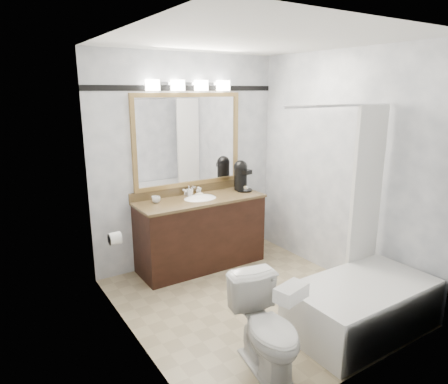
{
  "coord_description": "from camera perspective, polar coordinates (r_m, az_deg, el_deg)",
  "views": [
    {
      "loc": [
        -2.2,
        -2.92,
        2.08
      ],
      "look_at": [
        -0.1,
        0.35,
        1.08
      ],
      "focal_mm": 32.0,
      "sensor_mm": 36.0,
      "label": 1
    }
  ],
  "objects": [
    {
      "name": "toilet",
      "position": [
        3.17,
        6.23,
        -18.76
      ],
      "size": [
        0.51,
        0.75,
        0.71
      ],
      "primitive_type": "imported",
      "rotation": [
        0.0,
        0.0,
        -0.17
      ],
      "color": "white",
      "rests_on": "ground"
    },
    {
      "name": "room",
      "position": [
        3.75,
        4.14,
        1.56
      ],
      "size": [
        2.42,
        2.62,
        2.52
      ],
      "color": "tan",
      "rests_on": "ground"
    },
    {
      "name": "soap_bottle_b",
      "position": [
        4.89,
        -3.66,
        0.27
      ],
      "size": [
        0.07,
        0.07,
        0.08
      ],
      "primitive_type": "imported",
      "rotation": [
        0.0,
        0.0,
        -0.07
      ],
      "color": "white",
      "rests_on": "vanity"
    },
    {
      "name": "bathtub",
      "position": [
        3.86,
        19.05,
        -14.25
      ],
      "size": [
        1.3,
        0.75,
        1.96
      ],
      "color": "white",
      "rests_on": "ground"
    },
    {
      "name": "vanity_light_bar",
      "position": [
        4.7,
        -4.97,
        14.98
      ],
      "size": [
        1.02,
        0.14,
        0.12
      ],
      "color": "silver",
      "rests_on": "room"
    },
    {
      "name": "coffee_maker",
      "position": [
        5.0,
        2.46,
        2.44
      ],
      "size": [
        0.2,
        0.25,
        0.38
      ],
      "rotation": [
        0.0,
        0.0,
        0.24
      ],
      "color": "black",
      "rests_on": "vanity"
    },
    {
      "name": "tissue_box",
      "position": [
        2.81,
        9.59,
        -13.98
      ],
      "size": [
        0.27,
        0.18,
        0.1
      ],
      "primitive_type": "cube",
      "rotation": [
        0.0,
        0.0,
        0.23
      ],
      "color": "white",
      "rests_on": "toilet"
    },
    {
      "name": "accent_stripe",
      "position": [
        4.76,
        -5.35,
        14.56
      ],
      "size": [
        2.4,
        0.01,
        0.06
      ],
      "primitive_type": "cube",
      "color": "black",
      "rests_on": "room"
    },
    {
      "name": "cup_right",
      "position": [
        4.57,
        -9.84,
        -1.01
      ],
      "size": [
        0.08,
        0.08,
        0.07
      ],
      "primitive_type": "imported",
      "rotation": [
        0.0,
        0.0,
        0.14
      ],
      "color": "white",
      "rests_on": "vanity"
    },
    {
      "name": "mirror",
      "position": [
        4.78,
        -5.12,
        7.36
      ],
      "size": [
        1.4,
        0.04,
        1.1
      ],
      "color": "#A8854C",
      "rests_on": "room"
    },
    {
      "name": "soap_bar",
      "position": [
        4.8,
        -3.56,
        -0.34
      ],
      "size": [
        0.09,
        0.07,
        0.03
      ],
      "primitive_type": "cube",
      "rotation": [
        0.0,
        0.0,
        0.2
      ],
      "color": "beige",
      "rests_on": "vanity"
    },
    {
      "name": "vanity",
      "position": [
        4.8,
        -3.35,
        -5.59
      ],
      "size": [
        1.53,
        0.58,
        0.97
      ],
      "color": "black",
      "rests_on": "ground"
    },
    {
      "name": "tp_roll",
      "position": [
        3.99,
        -15.33,
        -6.41
      ],
      "size": [
        0.11,
        0.12,
        0.12
      ],
      "primitive_type": "cylinder",
      "rotation": [
        0.0,
        1.57,
        0.0
      ],
      "color": "white",
      "rests_on": "room"
    },
    {
      "name": "cup_left",
      "position": [
        4.54,
        -9.65,
        -1.08
      ],
      "size": [
        0.09,
        0.09,
        0.07
      ],
      "primitive_type": "imported",
      "rotation": [
        0.0,
        0.0,
        0.0
      ],
      "color": "white",
      "rests_on": "vanity"
    },
    {
      "name": "soap_bottle_a",
      "position": [
        4.8,
        -5.03,
        0.18
      ],
      "size": [
        0.05,
        0.06,
        0.12
      ],
      "primitive_type": "imported",
      "rotation": [
        0.0,
        0.0,
        -0.04
      ],
      "color": "white",
      "rests_on": "vanity"
    }
  ]
}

